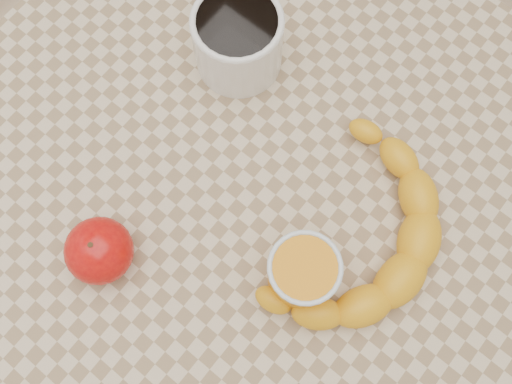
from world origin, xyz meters
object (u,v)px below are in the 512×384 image
Objects in this scene: banana at (356,236)px; apple at (99,251)px; table at (256,214)px; orange_juice_glass at (302,273)px; coffee_mug at (237,37)px.

apple is at bearing -136.91° from banana.
banana is (0.12, 0.03, 0.11)m from table.
orange_juice_glass is 0.29× the size of banana.
coffee_mug reaches higher than table.
table is 2.68× the size of banana.
table is at bearing -165.92° from banana.
coffee_mug is 1.82× the size of orange_juice_glass.
orange_juice_glass is at bearing -105.41° from banana.
coffee_mug is at bearing 136.01° from table.
coffee_mug is at bearing 159.04° from banana.
table is at bearing 155.71° from orange_juice_glass.
orange_juice_glass reaches higher than apple.
banana is at bearing 13.54° from table.
orange_juice_glass is at bearing -24.29° from table.
banana is at bearing -21.50° from coffee_mug.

